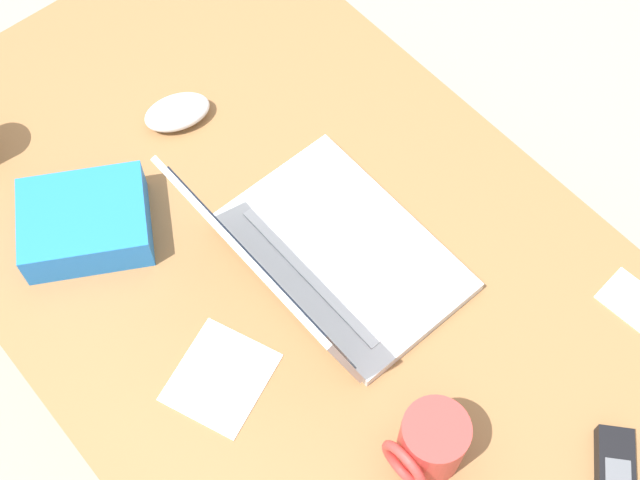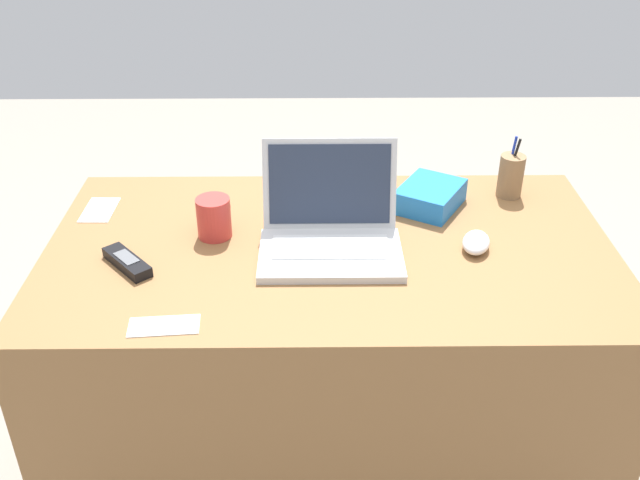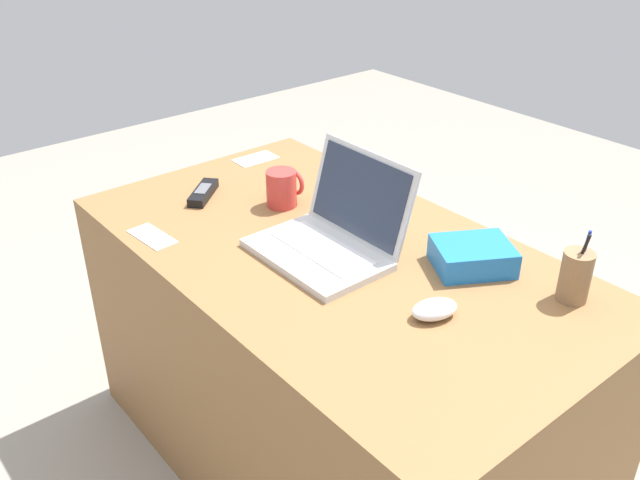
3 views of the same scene
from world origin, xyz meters
TOP-DOWN VIEW (x-y plane):
  - ground_plane at (0.00, 0.00)m, footprint 6.00×6.00m
  - desk at (0.00, 0.00)m, footprint 1.34×0.75m
  - laptop at (-0.00, -0.01)m, footprint 0.33×0.28m
  - computer_mouse at (0.34, -0.02)m, footprint 0.09×0.12m
  - coffee_mug_white at (-0.28, 0.05)m, footprint 0.08×0.09m
  - cordless_phone at (-0.46, -0.09)m, footprint 0.13×0.14m
  - pen_holder at (0.48, 0.25)m, footprint 0.07×0.07m
  - snack_bag at (0.26, 0.19)m, footprint 0.21×0.22m
  - paper_note_near_laptop at (-0.59, 0.18)m, footprint 0.08×0.13m
  - paper_note_left at (-0.34, -0.31)m, footprint 0.15×0.07m
  - paper_note_right at (-0.03, 0.18)m, footprint 0.15×0.16m

SIDE VIEW (x-z plane):
  - ground_plane at x=0.00m, z-range 0.00..0.00m
  - desk at x=0.00m, z-range 0.00..0.71m
  - paper_note_near_laptop at x=-0.59m, z-range 0.71..0.71m
  - paper_note_left at x=-0.34m, z-range 0.71..0.71m
  - paper_note_right at x=-0.03m, z-range 0.71..0.71m
  - cordless_phone at x=-0.46m, z-range 0.71..0.73m
  - computer_mouse at x=0.34m, z-range 0.71..0.74m
  - snack_bag at x=0.26m, z-range 0.71..0.77m
  - laptop at x=0.00m, z-range 0.64..0.87m
  - coffee_mug_white at x=-0.28m, z-range 0.71..0.81m
  - pen_holder at x=0.48m, z-range 0.68..0.85m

